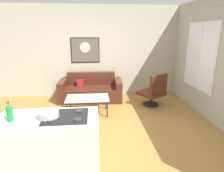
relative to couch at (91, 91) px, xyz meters
name	(u,v)px	position (x,y,z in m)	size (l,w,h in m)	color
ground	(99,130)	(0.19, -1.89, -0.30)	(6.40, 6.40, 0.04)	#A17435
back_wall	(96,52)	(0.19, 0.53, 1.12)	(6.40, 0.05, 2.80)	#B1AC94
right_wall	(216,60)	(2.81, -1.59, 1.12)	(0.05, 6.40, 2.80)	#ADAA98
couch	(91,91)	(0.00, 0.00, 0.00)	(1.87, 0.91, 0.79)	#472116
coffee_table	(88,99)	(-0.06, -1.05, 0.13)	(1.05, 0.62, 0.43)	silver
armchair	(154,91)	(1.74, -0.69, 0.15)	(0.84, 0.84, 0.92)	black
kitchen_counter	(50,145)	(-0.53, -3.08, 0.17)	(1.40, 0.67, 0.91)	silver
soda_bottle	(10,112)	(-0.99, -3.15, 0.73)	(0.08, 0.08, 0.27)	#188933
mixing_bowl	(49,115)	(-0.51, -3.10, 0.66)	(0.28, 0.28, 0.10)	silver
wall_painting	(85,50)	(-0.14, 0.49, 1.18)	(0.88, 0.03, 0.77)	black
window	(200,57)	(2.77, -0.99, 1.14)	(0.03, 1.36, 1.67)	silver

